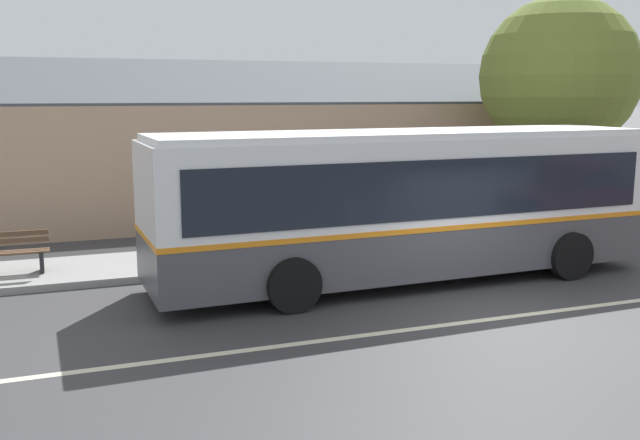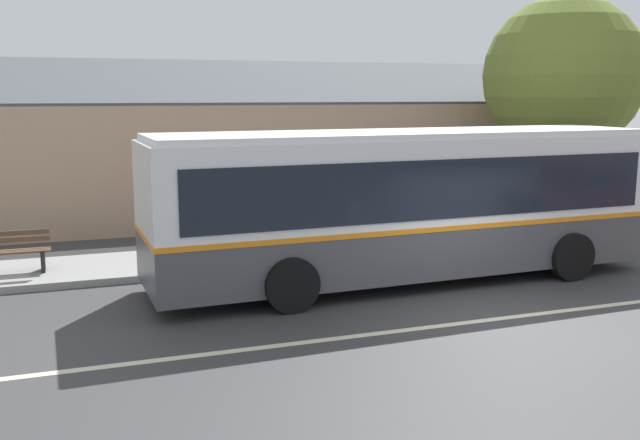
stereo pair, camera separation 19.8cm
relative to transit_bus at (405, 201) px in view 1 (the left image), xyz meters
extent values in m
plane|color=#38383A|center=(0.50, -2.90, -1.66)|extent=(300.00, 300.00, 0.00)
cube|color=gray|center=(0.50, 3.10, -1.59)|extent=(60.00, 3.00, 0.15)
cube|color=beige|center=(0.50, -2.90, -1.66)|extent=(60.00, 0.16, 0.01)
cube|color=tan|center=(-1.62, 10.55, 0.09)|extent=(25.71, 8.06, 3.51)
cube|color=#4C5156|center=(-1.62, 8.54, 2.51)|extent=(26.31, 4.08, 1.47)
cube|color=#4C5156|center=(-1.62, 12.57, 2.51)|extent=(26.31, 4.08, 1.47)
cube|color=black|center=(-1.62, 6.49, 0.27)|extent=(1.10, 0.06, 1.30)
cube|color=black|center=(7.38, 6.49, 0.27)|extent=(1.10, 0.06, 1.30)
cube|color=#4C3323|center=(2.23, 6.49, -0.61)|extent=(1.00, 0.06, 2.10)
cube|color=#47474C|center=(-0.02, 0.00, -0.90)|extent=(10.55, 2.80, 0.97)
cube|color=orange|center=(-0.02, 0.00, -0.37)|extent=(10.57, 2.82, 0.10)
cube|color=white|center=(-0.02, 0.00, 0.49)|extent=(10.55, 2.80, 1.62)
cube|color=white|center=(-0.02, 0.00, 1.37)|extent=(10.33, 2.67, 0.12)
cube|color=black|center=(-0.05, 1.26, 0.39)|extent=(9.64, 0.31, 1.12)
cube|color=black|center=(0.02, -1.27, 0.39)|extent=(9.64, 0.31, 1.12)
cube|color=black|center=(5.24, 0.15, 0.39)|extent=(0.10, 2.20, 1.12)
cube|color=black|center=(5.24, 0.15, 1.17)|extent=(0.09, 1.75, 0.24)
cube|color=black|center=(5.26, 0.15, -1.26)|extent=(0.15, 2.50, 0.28)
cube|color=#192D99|center=(-1.36, 1.23, -0.90)|extent=(2.93, 0.11, 0.68)
cube|color=black|center=(4.03, 1.38, -0.22)|extent=(0.90, 0.06, 2.34)
cylinder|color=black|center=(3.19, 1.34, -1.16)|extent=(1.01, 0.31, 1.00)
cylinder|color=black|center=(3.27, -1.16, -1.16)|extent=(1.01, 0.31, 1.00)
cylinder|color=black|center=(-2.93, 1.16, -1.16)|extent=(1.01, 0.31, 1.00)
cylinder|color=black|center=(-2.86, -1.33, -1.16)|extent=(1.01, 0.31, 1.00)
cube|color=brown|center=(-7.75, 2.87, -1.06)|extent=(1.71, 0.10, 0.04)
cube|color=brown|center=(-7.75, 2.73, -1.06)|extent=(1.71, 0.10, 0.04)
cube|color=brown|center=(-7.75, 2.59, -1.06)|extent=(1.71, 0.10, 0.04)
cube|color=brown|center=(-7.75, 2.46, -0.76)|extent=(1.71, 0.04, 0.10)
cube|color=brown|center=(-7.75, 2.46, -0.62)|extent=(1.71, 0.04, 0.10)
cube|color=black|center=(-7.07, 2.73, -1.29)|extent=(0.08, 0.43, 0.45)
cube|color=brown|center=(-2.95, 2.74, -1.06)|extent=(1.78, 0.10, 0.04)
cube|color=brown|center=(-2.95, 2.60, -1.06)|extent=(1.78, 0.10, 0.04)
cube|color=brown|center=(-2.95, 2.45, -1.06)|extent=(1.78, 0.10, 0.04)
cube|color=brown|center=(-2.95, 2.33, -0.76)|extent=(1.78, 0.04, 0.10)
cube|color=brown|center=(-2.95, 2.33, -0.62)|extent=(1.78, 0.04, 0.10)
cube|color=black|center=(-2.23, 2.60, -1.29)|extent=(0.08, 0.43, 0.45)
cube|color=black|center=(-3.66, 2.60, -1.29)|extent=(0.08, 0.43, 0.45)
cylinder|color=#4C3828|center=(7.05, 4.25, -0.24)|extent=(0.32, 0.32, 2.85)
sphere|color=olive|center=(7.05, 4.25, 2.66)|extent=(4.53, 4.53, 4.53)
sphere|color=olive|center=(7.11, 3.84, 1.98)|extent=(2.90, 2.90, 2.90)
cylinder|color=gray|center=(6.82, 2.10, -0.31)|extent=(0.07, 0.07, 2.40)
cube|color=#1959A5|center=(6.82, 2.08, 0.64)|extent=(0.36, 0.03, 0.48)
camera|label=1|loc=(-6.66, -12.90, 2.17)|focal=40.00mm
camera|label=2|loc=(-6.47, -12.97, 2.17)|focal=40.00mm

